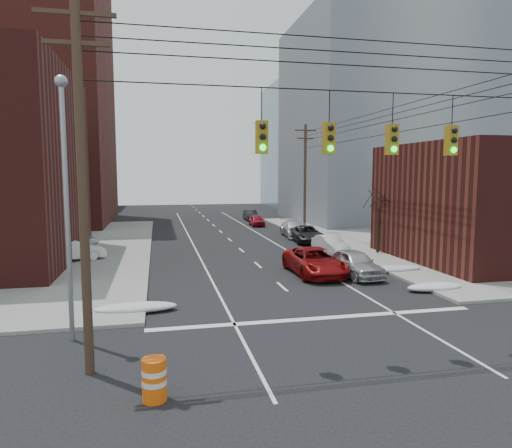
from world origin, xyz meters
name	(u,v)px	position (x,y,z in m)	size (l,w,h in m)	color
ground	(398,391)	(0.00, 0.00, 0.00)	(160.00, 160.00, 0.00)	black
sidewalk_ne	(508,235)	(27.00, 27.00, 0.07)	(40.00, 40.00, 0.15)	gray
building_brick_far	(40,174)	(-26.00, 74.00, 6.00)	(22.00, 18.00, 12.00)	#4C1A16
building_office	(381,123)	(22.00, 44.00, 12.50)	(22.00, 20.00, 25.00)	gray
building_glass	(324,147)	(24.00, 70.00, 11.00)	(20.00, 18.00, 22.00)	gray
utility_pole_left	(82,181)	(-8.50, 3.00, 5.78)	(2.20, 0.28, 11.00)	#473323
utility_pole_far	(305,176)	(8.50, 34.00, 5.78)	(2.20, 0.28, 11.00)	#473323
traffic_signals	(361,137)	(0.10, 2.97, 7.17)	(17.00, 0.42, 2.02)	black
street_light	(66,186)	(-9.50, 6.00, 5.54)	(0.44, 0.44, 9.32)	gray
bare_tree	(378,224)	(9.59, 20.00, 2.32)	(2.09, 2.20, 4.93)	black
snow_nw	(136,308)	(-7.40, 9.00, 0.21)	(3.50, 1.08, 0.42)	silver
snow_ne	(434,287)	(7.40, 9.50, 0.21)	(3.00, 1.08, 0.42)	silver
snow_east_far	(391,269)	(7.40, 14.00, 0.21)	(4.00, 1.08, 0.42)	silver
red_pickup	(314,262)	(2.67, 14.45, 0.79)	(2.63, 5.70, 1.58)	maroon
parked_car_a	(354,263)	(4.80, 13.52, 0.79)	(1.86, 4.61, 1.57)	#B6B6BB
parked_car_b	(330,244)	(6.38, 21.38, 0.67)	(1.41, 4.04, 1.33)	silver
parked_car_c	(307,234)	(6.40, 26.94, 0.72)	(2.40, 5.20, 1.44)	black
parked_car_d	(295,229)	(6.40, 30.53, 0.79)	(2.21, 5.43, 1.57)	silver
parked_car_e	(257,221)	(4.80, 40.34, 0.63)	(1.48, 3.68, 1.26)	maroon
parked_car_f	(251,215)	(5.42, 46.93, 0.68)	(1.44, 4.13, 1.36)	black
lot_car_a	(73,251)	(-12.04, 21.44, 0.83)	(1.44, 4.13, 1.36)	white
lot_car_b	(69,241)	(-13.29, 26.80, 0.79)	(2.11, 4.58, 1.27)	#B3B2B8
construction_barrel	(154,379)	(-6.58, 0.89, 0.59)	(0.77, 0.77, 1.15)	#FB5D0D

